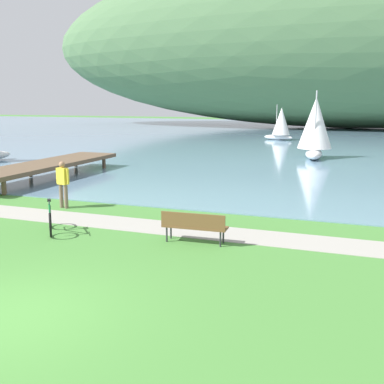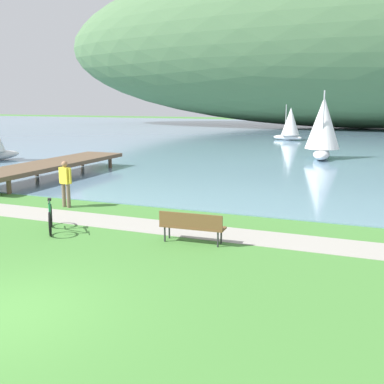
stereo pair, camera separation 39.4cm
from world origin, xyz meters
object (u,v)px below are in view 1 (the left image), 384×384
at_px(person_at_shoreline, 63,182).
at_px(sailboat_mid_bay, 281,123).
at_px(park_bench_near_camera, 194,225).
at_px(bicycle_leaning_near_bench, 50,219).
at_px(sailboat_nearest_to_shore, 315,127).

bearing_deg(person_at_shoreline, sailboat_mid_bay, 85.60).
distance_m(park_bench_near_camera, sailboat_mid_bay, 34.81).
bearing_deg(park_bench_near_camera, sailboat_mid_bay, 95.66).
xyz_separation_m(bicycle_leaning_near_bench, sailboat_mid_bay, (0.94, 35.07, 1.28)).
bearing_deg(bicycle_leaning_near_bench, sailboat_mid_bay, 88.46).
xyz_separation_m(park_bench_near_camera, person_at_shoreline, (-5.92, 2.38, 0.46)).
distance_m(bicycle_leaning_near_bench, person_at_shoreline, 3.27).
xyz_separation_m(park_bench_near_camera, sailboat_mid_bay, (-3.43, 34.62, 1.15)).
distance_m(park_bench_near_camera, person_at_shoreline, 6.39).
xyz_separation_m(person_at_shoreline, sailboat_nearest_to_shore, (7.08, 18.20, 1.17)).
distance_m(person_at_shoreline, sailboat_mid_bay, 32.34).
distance_m(sailboat_nearest_to_shore, sailboat_mid_bay, 14.78).
height_order(park_bench_near_camera, sailboat_nearest_to_shore, sailboat_nearest_to_shore).
relative_size(park_bench_near_camera, person_at_shoreline, 1.06).
relative_size(sailboat_nearest_to_shore, sailboat_mid_bay, 1.29).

